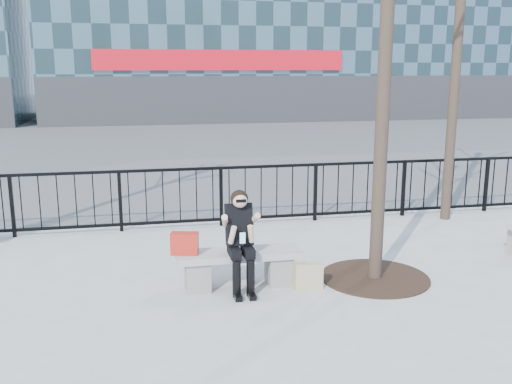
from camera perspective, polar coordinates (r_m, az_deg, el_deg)
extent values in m
plane|color=#979792|center=(7.74, -1.73, -9.37)|extent=(120.00, 120.00, 0.00)
cube|color=#474747|center=(22.30, -8.43, 4.90)|extent=(60.00, 23.00, 0.01)
cube|color=black|center=(10.32, -4.65, 2.37)|extent=(14.00, 0.05, 0.05)
cube|color=black|center=(10.53, -4.56, -2.78)|extent=(14.00, 0.05, 0.05)
cube|color=#2D2D30|center=(29.40, -3.41, 9.14)|extent=(18.00, 0.08, 2.40)
cube|color=red|center=(29.29, -3.44, 13.04)|extent=(12.60, 0.12, 1.00)
cylinder|color=black|center=(11.27, 19.60, 14.92)|extent=(0.18, 0.18, 7.00)
cylinder|color=black|center=(8.17, 11.79, -8.35)|extent=(1.50, 1.50, 0.02)
cube|color=slate|center=(7.60, -5.87, -8.23)|extent=(0.32, 0.38, 0.40)
cube|color=slate|center=(7.78, 2.29, -7.69)|extent=(0.32, 0.38, 0.40)
cube|color=#98948F|center=(7.59, -1.75, -6.25)|extent=(1.65, 0.46, 0.09)
cube|color=red|center=(7.47, -7.15, -5.13)|extent=(0.38, 0.24, 0.29)
cube|color=beige|center=(7.62, 5.28, -8.37)|extent=(0.37, 0.16, 0.35)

